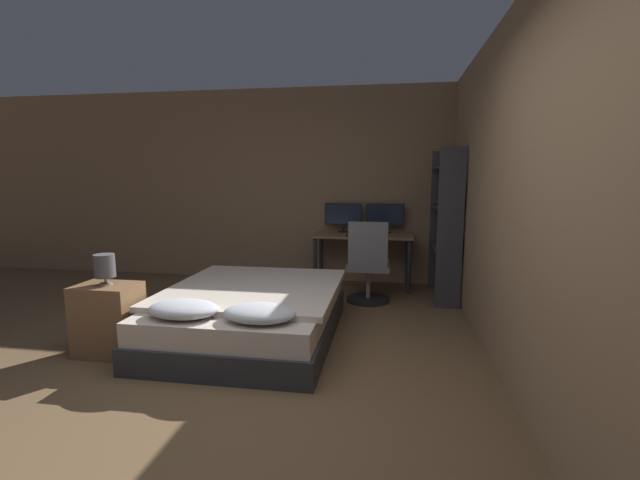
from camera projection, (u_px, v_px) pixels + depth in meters
name	position (u px, v px, depth m)	size (l,w,h in m)	color
ground_plane	(239.00, 421.00, 2.61)	(20.00, 20.00, 0.00)	brown
wall_back	(327.00, 186.00, 6.02)	(12.00, 0.06, 2.70)	#8E7051
wall_side_right	(493.00, 192.00, 3.60)	(0.06, 12.00, 2.70)	#8E7051
bed	(251.00, 313.00, 3.95)	(1.55, 1.94, 0.54)	#2D2D33
nightstand	(109.00, 319.00, 3.58)	(0.49, 0.36, 0.60)	brown
bedside_lamp	(105.00, 266.00, 3.51)	(0.16, 0.16, 0.26)	gray
desk	(363.00, 242.00, 5.69)	(1.31, 0.58, 0.72)	#846042
monitor_left	(343.00, 215.00, 5.87)	(0.51, 0.16, 0.40)	black
monitor_right	(385.00, 216.00, 5.78)	(0.51, 0.16, 0.40)	black
keyboard	(362.00, 235.00, 5.49)	(0.41, 0.13, 0.02)	black
computer_mouse	(385.00, 235.00, 5.44)	(0.07, 0.05, 0.04)	black
office_chair	(368.00, 270.00, 5.03)	(0.52, 0.52, 0.98)	black
bookshelf	(447.00, 219.00, 5.04)	(0.28, 0.88, 1.80)	#333338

